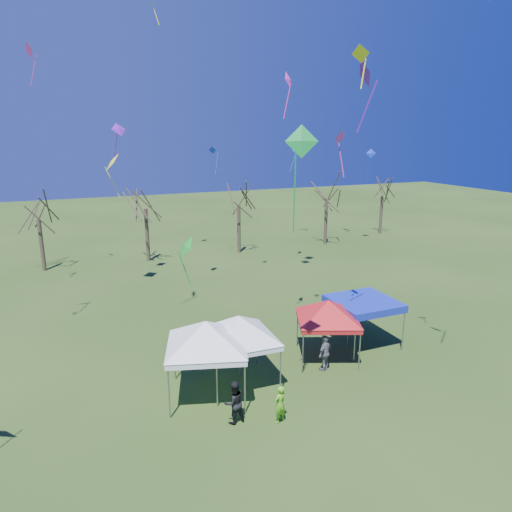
{
  "coord_description": "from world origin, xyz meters",
  "views": [
    {
      "loc": [
        -8.47,
        -15.06,
        10.77
      ],
      "look_at": [
        -0.98,
        3.0,
        5.55
      ],
      "focal_mm": 32.0,
      "sensor_mm": 36.0,
      "label": 1
    }
  ],
  "objects_px": {
    "tent_white_mid": "(238,320)",
    "tent_red": "(328,304)",
    "tree_4": "(327,184)",
    "tent_blue": "(363,303)",
    "person_grey": "(325,353)",
    "tent_white_west": "(206,326)",
    "person_green": "(280,404)",
    "person_dark": "(234,402)",
    "tree_5": "(383,182)",
    "tree_1": "(36,200)",
    "tree_3": "(239,188)",
    "tree_2": "(144,189)"
  },
  "relations": [
    {
      "from": "tent_white_mid",
      "to": "tent_red",
      "type": "relative_size",
      "value": 1.14
    },
    {
      "from": "tree_4",
      "to": "tent_blue",
      "type": "height_order",
      "value": "tree_4"
    },
    {
      "from": "tree_4",
      "to": "person_grey",
      "type": "xyz_separation_m",
      "value": [
        -13.38,
        -22.35,
        -5.18
      ]
    },
    {
      "from": "tent_white_west",
      "to": "tent_blue",
      "type": "xyz_separation_m",
      "value": [
        8.96,
        1.65,
        -0.9
      ]
    },
    {
      "from": "tent_blue",
      "to": "person_grey",
      "type": "height_order",
      "value": "tent_blue"
    },
    {
      "from": "tree_4",
      "to": "person_green",
      "type": "relative_size",
      "value": 5.16
    },
    {
      "from": "person_grey",
      "to": "person_dark",
      "type": "distance_m",
      "value": 5.75
    },
    {
      "from": "person_grey",
      "to": "person_dark",
      "type": "height_order",
      "value": "person_grey"
    },
    {
      "from": "tent_red",
      "to": "tent_blue",
      "type": "xyz_separation_m",
      "value": [
        2.55,
        0.66,
        -0.57
      ]
    },
    {
      "from": "tree_5",
      "to": "tent_blue",
      "type": "xyz_separation_m",
      "value": [
        -18.51,
        -22.73,
        -3.45
      ]
    },
    {
      "from": "tree_4",
      "to": "tree_5",
      "type": "distance_m",
      "value": 8.62
    },
    {
      "from": "tree_1",
      "to": "person_grey",
      "type": "bearing_deg",
      "value": -61.02
    },
    {
      "from": "tree_4",
      "to": "person_dark",
      "type": "xyz_separation_m",
      "value": [
        -18.71,
        -24.53,
        -5.19
      ]
    },
    {
      "from": "tent_white_mid",
      "to": "person_dark",
      "type": "xyz_separation_m",
      "value": [
        -1.17,
        -2.61,
        -2.16
      ]
    },
    {
      "from": "tree_3",
      "to": "tent_white_mid",
      "type": "xyz_separation_m",
      "value": [
        -8.22,
        -21.96,
        -3.06
      ]
    },
    {
      "from": "tree_3",
      "to": "tree_5",
      "type": "bearing_deg",
      "value": 6.52
    },
    {
      "from": "tree_3",
      "to": "tree_4",
      "type": "height_order",
      "value": "tree_3"
    },
    {
      "from": "tree_3",
      "to": "person_green",
      "type": "relative_size",
      "value": 5.18
    },
    {
      "from": "tent_white_mid",
      "to": "tent_blue",
      "type": "relative_size",
      "value": 1.34
    },
    {
      "from": "tree_2",
      "to": "tent_red",
      "type": "height_order",
      "value": "tree_2"
    },
    {
      "from": "tree_1",
      "to": "tent_white_west",
      "type": "height_order",
      "value": "tree_1"
    },
    {
      "from": "tree_2",
      "to": "tree_5",
      "type": "distance_m",
      "value": 26.15
    },
    {
      "from": "tree_1",
      "to": "tree_5",
      "type": "xyz_separation_m",
      "value": [
        34.49,
        1.42,
        -0.06
      ]
    },
    {
      "from": "tree_3",
      "to": "person_dark",
      "type": "relative_size",
      "value": 4.58
    },
    {
      "from": "person_grey",
      "to": "person_dark",
      "type": "xyz_separation_m",
      "value": [
        -5.33,
        -2.18,
        -0.02
      ]
    },
    {
      "from": "tree_2",
      "to": "tree_5",
      "type": "height_order",
      "value": "tree_2"
    },
    {
      "from": "tree_5",
      "to": "person_grey",
      "type": "distance_m",
      "value": 33.05
    },
    {
      "from": "tree_5",
      "to": "tent_blue",
      "type": "bearing_deg",
      "value": -129.15
    },
    {
      "from": "tent_white_mid",
      "to": "tree_5",
      "type": "bearing_deg",
      "value": 42.79
    },
    {
      "from": "tent_white_mid",
      "to": "person_green",
      "type": "distance_m",
      "value": 3.99
    },
    {
      "from": "tent_red",
      "to": "person_dark",
      "type": "height_order",
      "value": "tent_red"
    },
    {
      "from": "tree_1",
      "to": "person_grey",
      "type": "relative_size",
      "value": 4.28
    },
    {
      "from": "tree_2",
      "to": "tree_4",
      "type": "distance_m",
      "value": 17.73
    },
    {
      "from": "tree_2",
      "to": "tree_4",
      "type": "height_order",
      "value": "tree_2"
    },
    {
      "from": "tree_1",
      "to": "person_grey",
      "type": "height_order",
      "value": "tree_1"
    },
    {
      "from": "tree_4",
      "to": "tree_1",
      "type": "bearing_deg",
      "value": 178.58
    },
    {
      "from": "tent_red",
      "to": "person_green",
      "type": "height_order",
      "value": "tent_red"
    },
    {
      "from": "tree_4",
      "to": "tree_5",
      "type": "height_order",
      "value": "tree_4"
    },
    {
      "from": "tree_1",
      "to": "person_grey",
      "type": "xyz_separation_m",
      "value": [
        12.74,
        -23.0,
        -4.91
      ]
    },
    {
      "from": "tree_4",
      "to": "tent_white_west",
      "type": "bearing_deg",
      "value": -130.56
    },
    {
      "from": "tree_3",
      "to": "person_grey",
      "type": "xyz_separation_m",
      "value": [
        -4.06,
        -22.39,
        -5.2
      ]
    },
    {
      "from": "tree_5",
      "to": "tent_white_west",
      "type": "relative_size",
      "value": 1.74
    },
    {
      "from": "tree_1",
      "to": "tree_2",
      "type": "distance_m",
      "value": 8.42
    },
    {
      "from": "tree_2",
      "to": "tent_blue",
      "type": "xyz_separation_m",
      "value": [
        7.58,
        -21.05,
        -4.01
      ]
    },
    {
      "from": "tree_1",
      "to": "tree_3",
      "type": "bearing_deg",
      "value": -2.06
    },
    {
      "from": "tent_white_mid",
      "to": "person_green",
      "type": "height_order",
      "value": "tent_white_mid"
    },
    {
      "from": "tree_1",
      "to": "tree_4",
      "type": "bearing_deg",
      "value": -1.42
    },
    {
      "from": "tent_white_west",
      "to": "tent_red",
      "type": "xyz_separation_m",
      "value": [
        6.41,
        0.98,
        -0.33
      ]
    },
    {
      "from": "tree_4",
      "to": "tent_red",
      "type": "xyz_separation_m",
      "value": [
        -12.69,
        -21.33,
        -3.21
      ]
    },
    {
      "from": "tree_1",
      "to": "tent_blue",
      "type": "bearing_deg",
      "value": -53.15
    }
  ]
}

